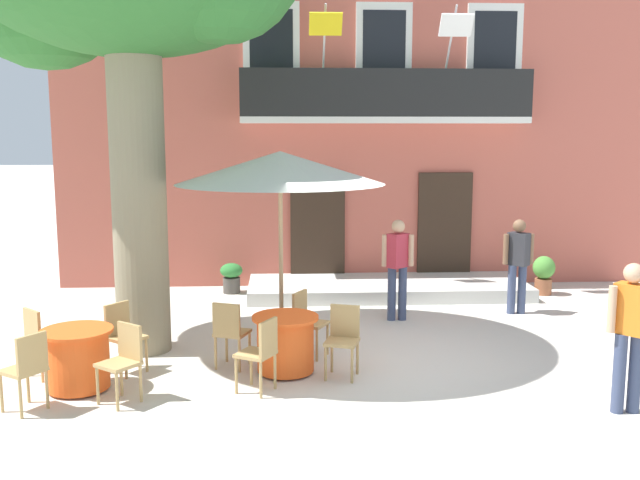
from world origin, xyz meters
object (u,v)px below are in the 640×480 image
cafe_table_middle (78,359)px  cafe_umbrella (280,169)px  cafe_chair_middle_2 (123,332)px  cafe_chair_near_tree_0 (230,330)px  cafe_chair_near_tree_2 (343,336)px  ground_planter_left (231,276)px  cafe_chair_middle_1 (123,357)px  pedestrian_mid_plaza (630,329)px  ground_planter_right (544,273)px  cafe_chair_middle_3 (41,337)px  cafe_chair_near_tree_3 (306,319)px  pedestrian_near_entrance (398,264)px  cafe_table_near_tree (285,343)px  pedestrian_by_tree (518,261)px  cafe_chair_middle_0 (27,366)px  cafe_chair_near_tree_1 (261,350)px

cafe_table_middle → cafe_umbrella: bearing=29.1°
cafe_chair_middle_2 → cafe_umbrella: cafe_umbrella is taller
cafe_chair_near_tree_0 → cafe_chair_near_tree_2: (1.47, -0.35, 0.00)m
ground_planter_left → cafe_chair_middle_1: bearing=-98.8°
cafe_chair_near_tree_0 → pedestrian_mid_plaza: size_ratio=0.54×
ground_planter_right → pedestrian_mid_plaza: bearing=-102.0°
cafe_chair_middle_2 → cafe_chair_middle_3: same height
cafe_chair_near_tree_3 → pedestrian_near_entrance: (1.58, 1.81, 0.43)m
cafe_chair_middle_3 → cafe_table_near_tree: bearing=0.2°
cafe_table_near_tree → cafe_table_middle: bearing=-169.1°
cafe_chair_middle_1 → pedestrian_by_tree: 6.97m
cafe_chair_near_tree_2 → cafe_chair_middle_3: bearing=177.9°
cafe_chair_middle_1 → cafe_umbrella: size_ratio=0.31×
ground_planter_right → cafe_chair_middle_3: bearing=-152.5°
cafe_table_middle → cafe_chair_middle_1: bearing=-32.2°
cafe_chair_near_tree_2 → cafe_table_near_tree: bearing=168.2°
cafe_chair_near_tree_3 → pedestrian_near_entrance: size_ratio=0.54×
ground_planter_right → cafe_chair_near_tree_2: bearing=-134.4°
cafe_chair_near_tree_2 → cafe_table_middle: (-3.25, -0.33, -0.14)m
cafe_chair_near_tree_0 → cafe_chair_near_tree_2: bearing=-13.4°
cafe_chair_middle_0 → pedestrian_near_entrance: bearing=37.5°
cafe_chair_near_tree_3 → cafe_table_middle: 3.05m
cafe_table_near_tree → pedestrian_by_tree: pedestrian_by_tree is taller
cafe_chair_middle_2 → pedestrian_mid_plaza: pedestrian_mid_plaza is taller
cafe_chair_middle_1 → pedestrian_mid_plaza: pedestrian_mid_plaza is taller
ground_planter_left → cafe_chair_near_tree_3: bearing=-71.7°
cafe_chair_near_tree_2 → ground_planter_right: 6.11m
cafe_chair_middle_3 → ground_planter_left: cafe_chair_middle_3 is taller
cafe_chair_middle_0 → cafe_umbrella: bearing=35.7°
cafe_chair_middle_2 → cafe_table_near_tree: bearing=-4.1°
cafe_chair_near_tree_0 → cafe_chair_near_tree_3: size_ratio=1.00×
cafe_chair_near_tree_1 → ground_planter_right: (5.30, 4.90, -0.11)m
pedestrian_mid_plaza → cafe_table_near_tree: bearing=158.1°
cafe_umbrella → cafe_chair_near_tree_0: bearing=-134.3°
cafe_chair_near_tree_0 → pedestrian_near_entrance: pedestrian_near_entrance is taller
cafe_chair_near_tree_3 → cafe_chair_middle_3: (-3.40, -0.71, 0.00)m
cafe_chair_middle_2 → ground_planter_left: size_ratio=1.55×
cafe_chair_near_tree_1 → ground_planter_left: cafe_chair_near_tree_1 is taller
cafe_chair_near_tree_3 → pedestrian_by_tree: pedestrian_by_tree is taller
pedestrian_by_tree → cafe_chair_near_tree_1: bearing=-140.8°
cafe_chair_near_tree_0 → cafe_chair_middle_1: bearing=-136.7°
cafe_chair_middle_2 → pedestrian_mid_plaza: 6.15m
cafe_chair_middle_1 → ground_planter_left: (0.86, 5.56, -0.20)m
cafe_chair_near_tree_0 → cafe_chair_middle_3: size_ratio=1.00×
cafe_chair_near_tree_2 → cafe_chair_near_tree_3: size_ratio=1.00×
cafe_chair_near_tree_2 → ground_planter_left: bearing=110.0°
cafe_chair_middle_3 → pedestrian_near_entrance: (4.98, 2.51, 0.43)m
cafe_umbrella → cafe_chair_near_tree_1: bearing=-98.9°
cafe_chair_near_tree_3 → cafe_umbrella: size_ratio=0.31×
cafe_chair_near_tree_2 → cafe_chair_middle_3: size_ratio=1.00×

